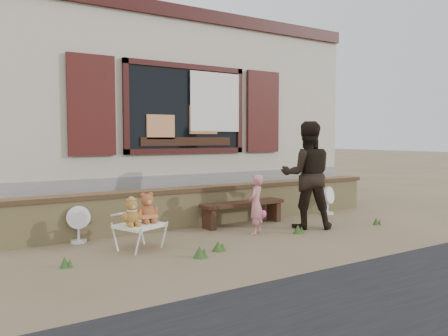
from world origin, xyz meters
TOP-DOWN VIEW (x-y plane):
  - ground at (0.00, 0.00)m, footprint 80.00×80.00m
  - shopfront at (0.00, 4.49)m, footprint 8.04×5.13m
  - brick_wall at (0.00, 1.00)m, footprint 7.10×0.36m
  - bench at (0.40, 0.63)m, footprint 1.57×0.37m
  - folding_chair at (-1.72, -0.02)m, footprint 0.71×0.68m
  - teddy_bear_left at (-1.85, -0.07)m, footprint 0.34×0.32m
  - teddy_bear_right at (-1.59, 0.03)m, footprint 0.38×0.36m
  - child at (0.17, -0.07)m, footprint 0.41×0.38m
  - adult at (1.16, -0.14)m, footprint 1.09×1.02m
  - fan_left at (-2.33, 0.80)m, footprint 0.34×0.23m
  - fan_right at (2.41, 0.62)m, footprint 0.35×0.23m
  - grass_tufts at (-0.42, -0.55)m, footprint 5.22×0.96m

SIDE VIEW (x-z plane):
  - ground at x=0.00m, z-range 0.00..0.00m
  - grass_tufts at x=-0.42m, z-range -0.01..0.14m
  - fan_left at x=-2.33m, z-range 0.00..0.54m
  - fan_right at x=2.41m, z-range 0.00..0.55m
  - bench at x=0.40m, z-range 0.09..0.49m
  - folding_chair at x=-1.72m, z-range 0.14..0.49m
  - brick_wall at x=0.00m, z-range 0.01..0.67m
  - child at x=0.17m, z-range 0.00..0.93m
  - teddy_bear_left at x=-1.85m, z-range 0.35..0.72m
  - teddy_bear_right at x=-1.59m, z-range 0.35..0.77m
  - adult at x=1.16m, z-range 0.00..1.77m
  - shopfront at x=0.00m, z-range 0.00..4.00m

